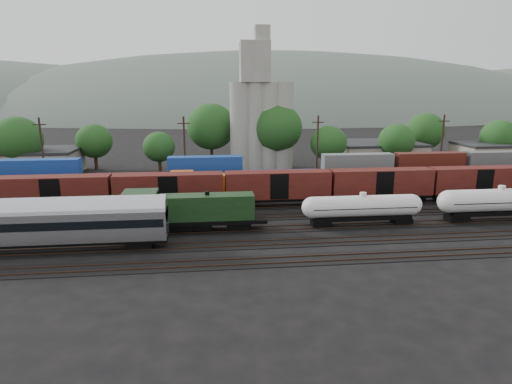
{
  "coord_description": "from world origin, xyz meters",
  "views": [
    {
      "loc": [
        -7.74,
        -54.12,
        16.65
      ],
      "look_at": [
        -1.51,
        2.0,
        3.0
      ],
      "focal_mm": 30.0,
      "sensor_mm": 36.0,
      "label": 1
    }
  ],
  "objects": [
    {
      "name": "grain_silo",
      "position": [
        3.28,
        36.0,
        11.26
      ],
      "size": [
        13.4,
        5.0,
        29.0
      ],
      "color": "#9C998F",
      "rests_on": "ground"
    },
    {
      "name": "tank_car_a",
      "position": [
        10.95,
        -5.0,
        2.4
      ],
      "size": [
        15.25,
        2.73,
        4.0
      ],
      "color": "silver",
      "rests_on": "ground"
    },
    {
      "name": "industrial_sheds",
      "position": [
        6.63,
        35.25,
        2.56
      ],
      "size": [
        119.38,
        17.26,
        5.1
      ],
      "color": "#9E937F",
      "rests_on": "ground"
    },
    {
      "name": "distant_hills",
      "position": [
        23.92,
        260.0,
        -20.56
      ],
      "size": [
        860.0,
        286.0,
        130.0
      ],
      "color": "#59665B",
      "rests_on": "ground"
    },
    {
      "name": "utility_poles",
      "position": [
        0.0,
        22.0,
        6.21
      ],
      "size": [
        122.2,
        0.36,
        12.0
      ],
      "color": "black",
      "rests_on": "ground"
    },
    {
      "name": "passenger_coach",
      "position": [
        -24.72,
        -10.0,
        3.44
      ],
      "size": [
        24.79,
        3.06,
        5.63
      ],
      "color": "silver",
      "rests_on": "ground"
    },
    {
      "name": "tank_car_b",
      "position": [
        29.2,
        -5.0,
        2.62
      ],
      "size": [
        16.78,
        3.0,
        4.4
      ],
      "color": "silver",
      "rests_on": "ground"
    },
    {
      "name": "green_locomotive",
      "position": [
        -11.28,
        -5.0,
        2.75
      ],
      "size": [
        18.34,
        3.24,
        4.85
      ],
      "color": "black",
      "rests_on": "ground"
    },
    {
      "name": "boxcar_string",
      "position": [
        25.09,
        5.0,
        3.12
      ],
      "size": [
        184.4,
        2.9,
        4.2
      ],
      "color": "black",
      "rests_on": "ground"
    },
    {
      "name": "orange_locomotive",
      "position": [
        -7.67,
        10.0,
        2.43
      ],
      "size": [
        16.94,
        2.82,
        4.23
      ],
      "color": "black",
      "rests_on": "ground"
    },
    {
      "name": "container_wall",
      "position": [
        0.3,
        15.0,
        2.81
      ],
      "size": [
        167.22,
        2.6,
        5.8
      ],
      "color": "black",
      "rests_on": "ground"
    },
    {
      "name": "ground",
      "position": [
        0.0,
        0.0,
        0.0
      ],
      "size": [
        600.0,
        600.0,
        0.0
      ],
      "primitive_type": "plane",
      "color": "black"
    },
    {
      "name": "tracks",
      "position": [
        0.0,
        0.0,
        0.05
      ],
      "size": [
        180.0,
        33.2,
        0.2
      ],
      "color": "black",
      "rests_on": "ground"
    },
    {
      "name": "tree_band",
      "position": [
        6.72,
        36.01,
        7.5
      ],
      "size": [
        166.46,
        20.24,
        13.82
      ],
      "color": "black",
      "rests_on": "ground"
    }
  ]
}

